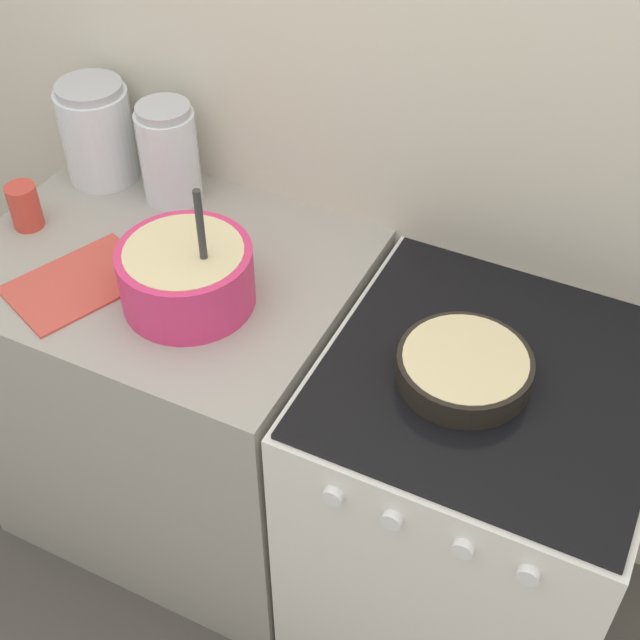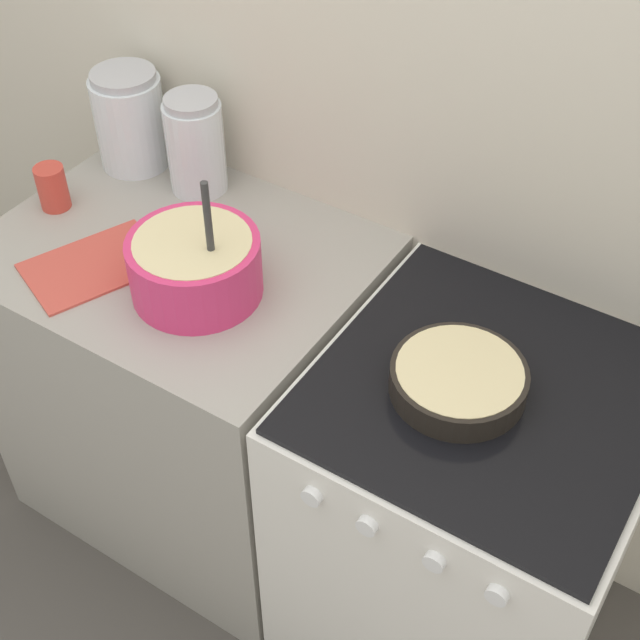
{
  "view_description": "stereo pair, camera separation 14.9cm",
  "coord_description": "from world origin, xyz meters",
  "px_view_note": "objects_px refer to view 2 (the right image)",
  "views": [
    {
      "loc": [
        0.57,
        -0.89,
        2.18
      ],
      "look_at": [
        -0.0,
        0.28,
        0.94
      ],
      "focal_mm": 50.0,
      "sensor_mm": 36.0,
      "label": 1
    },
    {
      "loc": [
        0.7,
        -0.82,
        2.18
      ],
      "look_at": [
        -0.0,
        0.28,
        0.94
      ],
      "focal_mm": 50.0,
      "sensor_mm": 36.0,
      "label": 2
    }
  ],
  "objects_px": {
    "mixing_bowl": "(195,263)",
    "tin_can": "(52,187)",
    "storage_jar_left": "(131,125)",
    "baking_pan": "(458,379)",
    "stove": "(464,520)",
    "storage_jar_middle": "(196,150)"
  },
  "relations": [
    {
      "from": "mixing_bowl",
      "to": "tin_can",
      "type": "bearing_deg",
      "value": 172.87
    },
    {
      "from": "baking_pan",
      "to": "storage_jar_middle",
      "type": "distance_m",
      "value": 0.89
    },
    {
      "from": "mixing_bowl",
      "to": "tin_can",
      "type": "height_order",
      "value": "mixing_bowl"
    },
    {
      "from": "tin_can",
      "to": "stove",
      "type": "bearing_deg",
      "value": 0.93
    },
    {
      "from": "baking_pan",
      "to": "tin_can",
      "type": "xyz_separation_m",
      "value": [
        -1.09,
        0.02,
        0.02
      ]
    },
    {
      "from": "tin_can",
      "to": "storage_jar_left",
      "type": "bearing_deg",
      "value": 82.07
    },
    {
      "from": "mixing_bowl",
      "to": "storage_jar_middle",
      "type": "relative_size",
      "value": 1.22
    },
    {
      "from": "baking_pan",
      "to": "tin_can",
      "type": "bearing_deg",
      "value": 178.97
    },
    {
      "from": "mixing_bowl",
      "to": "storage_jar_left",
      "type": "relative_size",
      "value": 1.2
    },
    {
      "from": "stove",
      "to": "mixing_bowl",
      "type": "bearing_deg",
      "value": -173.13
    },
    {
      "from": "mixing_bowl",
      "to": "storage_jar_middle",
      "type": "xyz_separation_m",
      "value": [
        -0.24,
        0.31,
        0.03
      ]
    },
    {
      "from": "stove",
      "to": "mixing_bowl",
      "type": "relative_size",
      "value": 2.96
    },
    {
      "from": "stove",
      "to": "storage_jar_middle",
      "type": "bearing_deg",
      "value": 165.39
    },
    {
      "from": "storage_jar_left",
      "to": "storage_jar_middle",
      "type": "xyz_separation_m",
      "value": [
        0.21,
        -0.0,
        -0.0
      ]
    },
    {
      "from": "tin_can",
      "to": "baking_pan",
      "type": "bearing_deg",
      "value": -1.03
    },
    {
      "from": "stove",
      "to": "mixing_bowl",
      "type": "xyz_separation_m",
      "value": [
        -0.66,
        -0.08,
        0.53
      ]
    },
    {
      "from": "baking_pan",
      "to": "storage_jar_left",
      "type": "distance_m",
      "value": 1.09
    },
    {
      "from": "stove",
      "to": "baking_pan",
      "type": "height_order",
      "value": "baking_pan"
    },
    {
      "from": "storage_jar_left",
      "to": "tin_can",
      "type": "bearing_deg",
      "value": -97.93
    },
    {
      "from": "mixing_bowl",
      "to": "storage_jar_left",
      "type": "xyz_separation_m",
      "value": [
        -0.45,
        0.31,
        0.03
      ]
    },
    {
      "from": "storage_jar_left",
      "to": "tin_can",
      "type": "relative_size",
      "value": 2.3
    },
    {
      "from": "stove",
      "to": "storage_jar_middle",
      "type": "distance_m",
      "value": 1.08
    }
  ]
}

